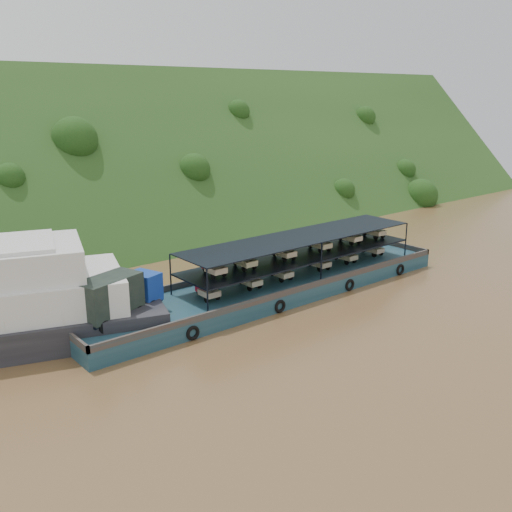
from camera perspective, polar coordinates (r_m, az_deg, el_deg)
ground at (r=47.92m, az=4.14°, el=-4.03°), size 160.00×160.00×0.00m
hillside at (r=77.03m, az=-14.61°, el=3.19°), size 140.00×39.60×39.60m
cargo_barge at (r=47.06m, az=0.44°, el=-2.93°), size 35.00×7.18×4.54m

